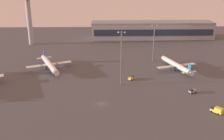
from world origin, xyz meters
The scene contains 10 objects.
ground_plane centered at (0.00, 0.00, 0.00)m, with size 416.00×416.00×0.00m, color #4C4C51.
terminal_building centered at (49.03, 147.03, 8.09)m, with size 120.50×22.40×16.40m.
control_tower centered at (-66.09, 124.09, 27.75)m, with size 8.00×8.00×48.72m.
airplane_near_gate centered at (-35.89, 52.51, 3.80)m, with size 29.29×37.09×10.04m.
airplane_far_stand centered at (50.06, 49.50, 3.53)m, with size 27.88×35.45×9.33m.
cargo_loader centered at (18.03, 32.73, 1.18)m, with size 4.07×4.48×2.25m.
maintenance_van centered at (49.96, 12.04, 1.18)m, with size 4.58×3.52×2.25m.
catering_truck centered at (54.57, -11.04, 1.58)m, with size 5.33×5.90×3.05m.
apron_light_central centered at (37.69, 70.40, 15.61)m, with size 4.80×0.90×27.49m.
apron_light_west centered at (11.27, 24.91, 17.91)m, with size 4.80×0.90×31.98m.
Camera 1 is at (2.36, -125.75, 62.85)m, focal length 44.25 mm.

